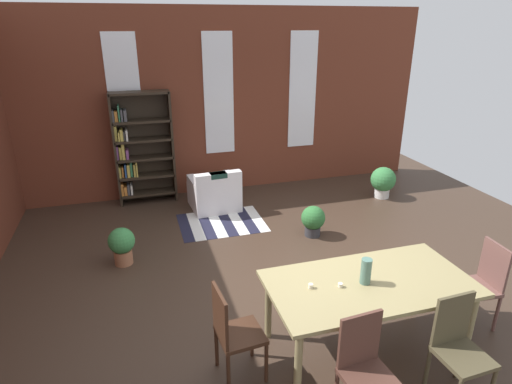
{
  "coord_description": "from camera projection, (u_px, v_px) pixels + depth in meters",
  "views": [
    {
      "loc": [
        -1.6,
        -4.06,
        3.08
      ],
      "look_at": [
        -0.02,
        1.25,
        0.88
      ],
      "focal_mm": 29.94,
      "sensor_mm": 36.0,
      "label": 1
    }
  ],
  "objects": [
    {
      "name": "bookshelf_tall",
      "position": [
        140.0,
        149.0,
        7.57
      ],
      "size": [
        1.02,
        0.33,
        2.0
      ],
      "color": "#2D2319",
      "rests_on": "ground"
    },
    {
      "name": "dining_chair_near_left",
      "position": [
        365.0,
        368.0,
        3.41
      ],
      "size": [
        0.43,
        0.43,
        0.95
      ],
      "color": "#4E2F25",
      "rests_on": "ground"
    },
    {
      "name": "potted_plant_by_shelf",
      "position": [
        383.0,
        181.0,
        7.99
      ],
      "size": [
        0.46,
        0.46,
        0.59
      ],
      "color": "silver",
      "rests_on": "ground"
    },
    {
      "name": "tealight_candle_0",
      "position": [
        311.0,
        286.0,
        3.98
      ],
      "size": [
        0.04,
        0.04,
        0.04
      ],
      "primitive_type": "cylinder",
      "color": "silver",
      "rests_on": "dining_table"
    },
    {
      "name": "armchair_white",
      "position": [
        215.0,
        193.0,
        7.52
      ],
      "size": [
        0.86,
        0.86,
        0.75
      ],
      "color": "silver",
      "rests_on": "ground"
    },
    {
      "name": "potted_plant_window",
      "position": [
        313.0,
        220.0,
        6.55
      ],
      "size": [
        0.37,
        0.37,
        0.48
      ],
      "color": "#333338",
      "rests_on": "ground"
    },
    {
      "name": "potted_plant_corner",
      "position": [
        122.0,
        244.0,
        5.76
      ],
      "size": [
        0.36,
        0.36,
        0.53
      ],
      "color": "#9E6042",
      "rests_on": "ground"
    },
    {
      "name": "ground_plane",
      "position": [
        287.0,
        296.0,
        5.17
      ],
      "size": [
        9.74,
        9.74,
        0.0
      ],
      "primitive_type": "plane",
      "color": "#3D2C22"
    },
    {
      "name": "window_pane_2",
      "position": [
        303.0,
        91.0,
        8.25
      ],
      "size": [
        0.55,
        0.02,
        2.19
      ],
      "primitive_type": "cube",
      "color": "white"
    },
    {
      "name": "window_pane_1",
      "position": [
        219.0,
        95.0,
        7.82
      ],
      "size": [
        0.55,
        0.02,
        2.19
      ],
      "primitive_type": "cube",
      "color": "white"
    },
    {
      "name": "window_pane_0",
      "position": [
        125.0,
        99.0,
        7.38
      ],
      "size": [
        0.55,
        0.02,
        2.19
      ],
      "primitive_type": "cube",
      "color": "white"
    },
    {
      "name": "tealight_candle_1",
      "position": [
        340.0,
        285.0,
        4.0
      ],
      "size": [
        0.04,
        0.04,
        0.04
      ],
      "primitive_type": "cylinder",
      "color": "silver",
      "rests_on": "dining_table"
    },
    {
      "name": "striped_rug",
      "position": [
        222.0,
        223.0,
        7.05
      ],
      "size": [
        1.38,
        1.06,
        0.01
      ],
      "color": "#1E1E33",
      "rests_on": "ground"
    },
    {
      "name": "dining_chair_head_right",
      "position": [
        482.0,
        282.0,
        4.54
      ],
      "size": [
        0.43,
        0.43,
        0.95
      ],
      "color": "brown",
      "rests_on": "ground"
    },
    {
      "name": "vase_on_table",
      "position": [
        366.0,
        271.0,
        4.03
      ],
      "size": [
        0.1,
        0.1,
        0.26
      ],
      "primitive_type": "cylinder",
      "color": "#4C7266",
      "rests_on": "dining_table"
    },
    {
      "name": "dining_chair_near_right",
      "position": [
        458.0,
        346.0,
        3.64
      ],
      "size": [
        0.42,
        0.42,
        0.95
      ],
      "color": "#49412B",
      "rests_on": "ground"
    },
    {
      "name": "dining_table",
      "position": [
        369.0,
        289.0,
        4.12
      ],
      "size": [
        1.98,
        1.02,
        0.77
      ],
      "color": "#908256",
      "rests_on": "ground"
    },
    {
      "name": "dining_chair_head_left",
      "position": [
        233.0,
        331.0,
        3.82
      ],
      "size": [
        0.43,
        0.43,
        0.95
      ],
      "color": "#392114",
      "rests_on": "ground"
    },
    {
      "name": "back_wall_brick",
      "position": [
        218.0,
        103.0,
        7.94
      ],
      "size": [
        8.09,
        0.12,
        3.37
      ],
      "primitive_type": "cube",
      "color": "brown",
      "rests_on": "ground"
    }
  ]
}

